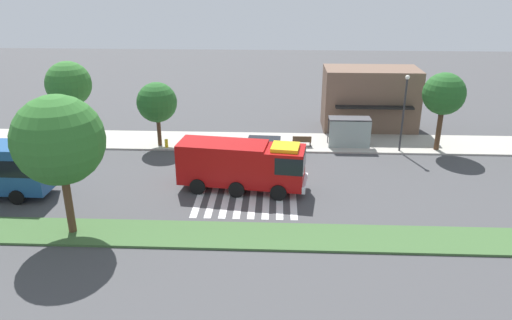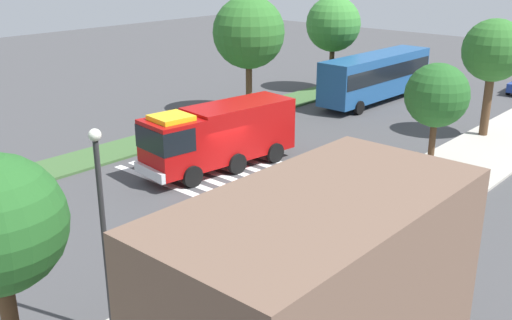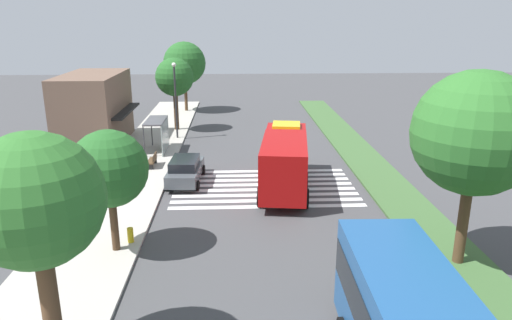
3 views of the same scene
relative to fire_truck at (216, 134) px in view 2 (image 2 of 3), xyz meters
name	(u,v)px [view 2 (image 2 of 3)]	position (x,y,z in m)	size (l,w,h in m)	color
ground_plane	(229,176)	(0.34, 1.22, -1.94)	(120.00, 120.00, 0.00)	#424244
sidewalk	(372,221)	(0.34, 9.79, -1.87)	(60.00, 4.80, 0.14)	#ADA89E
median_strip	(137,145)	(0.34, -6.44, -1.87)	(60.00, 3.00, 0.14)	#3D6033
crosswalk	(231,175)	(0.14, 1.22, -1.94)	(6.75, 11.10, 0.01)	silver
fire_truck	(216,134)	(0.00, 0.00, 0.00)	(9.09, 3.68, 3.45)	#A50C0C
parked_car_mid	(293,190)	(1.28, 6.19, -1.09)	(4.77, 2.27, 1.63)	#474C51
transit_bus	(376,74)	(-18.84, -1.55, 0.22)	(11.75, 3.09, 3.66)	navy
bus_stop_shelter	(225,239)	(8.29, 8.74, -0.06)	(3.50, 1.40, 2.46)	#4C4C51
bench_near_shelter	(297,234)	(4.29, 8.76, -1.35)	(1.60, 0.50, 0.90)	#4C3823
street_lamp	(102,218)	(12.43, 7.99, 1.95)	(0.36, 0.36, 6.37)	#2D2D30
storefront_building	(317,307)	(10.81, 14.34, 0.96)	(8.65, 5.13, 5.80)	brown
sidewalk_tree_far_west	(494,51)	(-15.27, 8.39, 3.42)	(3.77, 3.77, 7.18)	#513823
sidewalk_tree_west	(437,96)	(-7.95, 8.39, 1.98)	(3.37, 3.37, 5.49)	#47301E
median_tree_far_west	(333,24)	(-19.94, -6.44, 3.51)	(4.44, 4.44, 7.55)	#47301E
median_tree_west	(249,33)	(-9.71, -6.44, 3.80)	(4.99, 4.99, 8.13)	#513823
fire_hydrant	(416,159)	(-7.27, 7.89, -1.45)	(0.28, 0.28, 0.70)	gold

